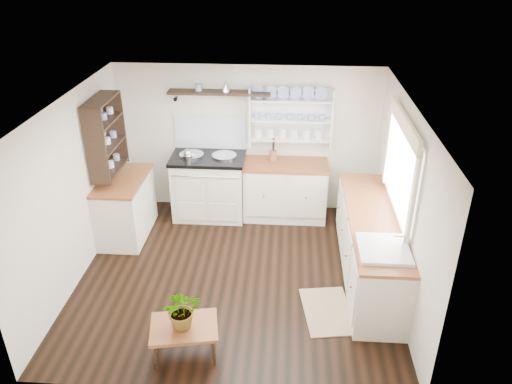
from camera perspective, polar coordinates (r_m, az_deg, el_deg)
floor at (r=6.62m, az=-2.28°, el=-9.42°), size 4.00×3.80×0.01m
wall_back at (r=7.72m, az=-0.95°, el=6.02°), size 4.00×0.02×2.30m
wall_right at (r=6.13m, az=16.46°, el=-1.19°), size 0.02×3.80×2.30m
wall_left at (r=6.52m, az=-20.22°, el=0.01°), size 0.02×3.80×2.30m
ceiling at (r=5.56m, az=-2.72°, el=9.93°), size 4.00×3.80×0.01m
window at (r=6.07m, az=16.24°, el=2.94°), size 0.08×1.55×1.22m
aga_cooker at (r=7.76m, az=-5.36°, el=0.77°), size 1.12×0.77×1.03m
back_cabinets at (r=7.71m, az=3.35°, el=0.30°), size 1.27×0.63×0.90m
right_cabinets at (r=6.50m, az=12.90°, el=-6.04°), size 0.62×2.43×0.90m
belfast_sink at (r=5.70m, az=14.25°, el=-7.32°), size 0.55×0.60×0.45m
left_cabinets at (r=7.47m, az=-14.69°, el=-1.59°), size 0.62×1.13×0.90m
plate_rack at (r=7.53m, az=4.00°, el=8.65°), size 1.20×0.22×0.90m
high_shelf at (r=7.41m, az=-4.22°, el=11.21°), size 1.50×0.29×0.16m
left_shelving at (r=7.07m, az=-16.82°, el=6.21°), size 0.28×0.80×1.05m
kettle at (r=7.48m, az=-7.80°, el=4.06°), size 0.17×0.17×0.21m
utensil_crock at (r=7.56m, az=1.93°, el=4.16°), size 0.13×0.13×0.15m
center_table at (r=5.40m, az=-8.21°, el=-15.26°), size 0.77×0.61×0.37m
potted_plant at (r=5.23m, az=-8.40°, el=-13.14°), size 0.48×0.45×0.43m
floor_rug at (r=6.11m, az=8.18°, el=-13.31°), size 0.67×0.92×0.02m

